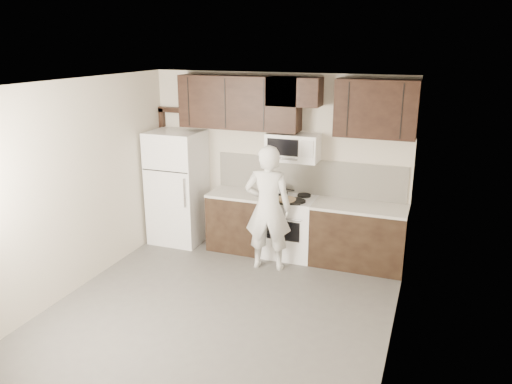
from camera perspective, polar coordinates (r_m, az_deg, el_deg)
The scene contains 14 objects.
floor at distance 6.19m, azimuth -4.36°, elevation -13.60°, with size 4.50×4.50×0.00m, color #514E4C.
back_wall at distance 7.65m, azimuth 2.45°, elevation 3.36°, with size 4.00×4.00×0.00m, color beige.
ceiling at distance 5.36m, azimuth -5.01°, elevation 12.16°, with size 4.50×4.50×0.00m, color white.
counter_run at distance 7.47m, azimuth 6.04°, elevation -4.24°, with size 2.95×0.64×0.91m.
stove at distance 7.54m, azimuth 3.80°, elevation -3.94°, with size 0.76×0.66×0.94m.
backsplash at distance 7.54m, azimuth 6.02°, elevation 1.76°, with size 2.90×0.02×0.54m, color silver.
upper_cabinets at distance 7.26m, azimuth 3.69°, elevation 10.10°, with size 3.48×0.35×0.78m.
microwave at distance 7.31m, azimuth 4.25°, elevation 5.12°, with size 0.76×0.42×0.40m.
refrigerator at distance 8.05m, azimuth -8.95°, elevation 0.55°, with size 0.80×0.76×1.80m.
door_trim at distance 8.41m, azimuth -10.20°, elevation 3.64°, with size 0.50×0.08×2.12m.
saucepan at distance 7.56m, azimuth 2.92°, elevation 0.30°, with size 0.31×0.18×0.17m.
baking_tray at distance 7.22m, azimuth 3.40°, elevation -1.00°, with size 0.44×0.33×0.02m, color black.
pizza at distance 7.21m, azimuth 3.40°, elevation -0.83°, with size 0.30×0.30×0.02m, color #C5B484.
person at distance 6.96m, azimuth 1.38°, elevation -1.86°, with size 0.66×0.43×1.80m, color white.
Camera 1 is at (2.28, -4.83, 3.14)m, focal length 35.00 mm.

